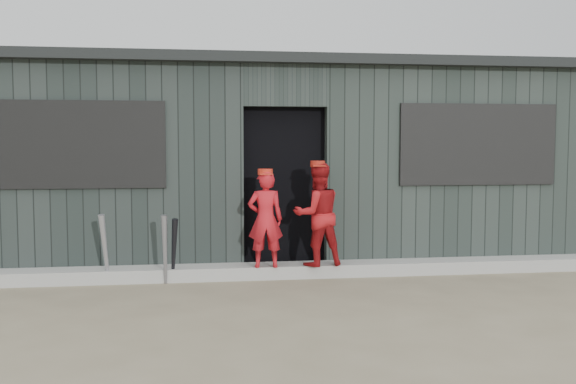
{
  "coord_description": "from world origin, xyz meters",
  "views": [
    {
      "loc": [
        -1.02,
        -5.55,
        1.56
      ],
      "look_at": [
        0.0,
        1.8,
        1.0
      ],
      "focal_mm": 40.0,
      "sensor_mm": 36.0,
      "label": 1
    }
  ],
  "objects": [
    {
      "name": "player_red_right",
      "position": [
        0.33,
        1.69,
        0.74
      ],
      "size": [
        0.65,
        0.55,
        1.19
      ],
      "primitive_type": "imported",
      "rotation": [
        0.0,
        0.0,
        3.33
      ],
      "color": "#A01317",
      "rests_on": "curb"
    },
    {
      "name": "curb",
      "position": [
        0.0,
        1.82,
        0.07
      ],
      "size": [
        8.0,
        0.36,
        0.15
      ],
      "primitive_type": "cube",
      "color": "gray",
      "rests_on": "ground"
    },
    {
      "name": "ground",
      "position": [
        0.0,
        0.0,
        0.0
      ],
      "size": [
        80.0,
        80.0,
        0.0
      ],
      "primitive_type": "plane",
      "color": "#6C614A",
      "rests_on": "ground"
    },
    {
      "name": "player_red_left",
      "position": [
        -0.28,
        1.67,
        0.7
      ],
      "size": [
        0.41,
        0.27,
        1.1
      ],
      "primitive_type": "imported",
      "rotation": [
        0.0,
        0.0,
        3.11
      ],
      "color": "red",
      "rests_on": "curb"
    },
    {
      "name": "bat_mid",
      "position": [
        -1.4,
        1.58,
        0.39
      ],
      "size": [
        0.07,
        0.18,
        0.79
      ],
      "primitive_type": "cone",
      "rotation": [
        0.14,
        0.0,
        -0.04
      ],
      "color": "gray",
      "rests_on": "ground"
    },
    {
      "name": "player_grey_back",
      "position": [
        0.39,
        2.43,
        0.69
      ],
      "size": [
        0.77,
        0.59,
        1.39
      ],
      "primitive_type": "imported",
      "rotation": [
        0.0,
        0.0,
        3.39
      ],
      "color": "beige",
      "rests_on": "ground"
    },
    {
      "name": "bat_left",
      "position": [
        -2.06,
        1.65,
        0.4
      ],
      "size": [
        0.12,
        0.27,
        0.8
      ],
      "primitive_type": "cone",
      "rotation": [
        0.24,
        0.0,
        -0.2
      ],
      "color": "#9A9AA3",
      "rests_on": "ground"
    },
    {
      "name": "dugout",
      "position": [
        0.0,
        3.5,
        1.29
      ],
      "size": [
        8.3,
        3.3,
        2.62
      ],
      "color": "black",
      "rests_on": "ground"
    },
    {
      "name": "bat_right",
      "position": [
        -1.31,
        1.65,
        0.37
      ],
      "size": [
        0.13,
        0.25,
        0.74
      ],
      "primitive_type": "cone",
      "rotation": [
        0.24,
        0.0,
        0.25
      ],
      "color": "black",
      "rests_on": "ground"
    }
  ]
}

